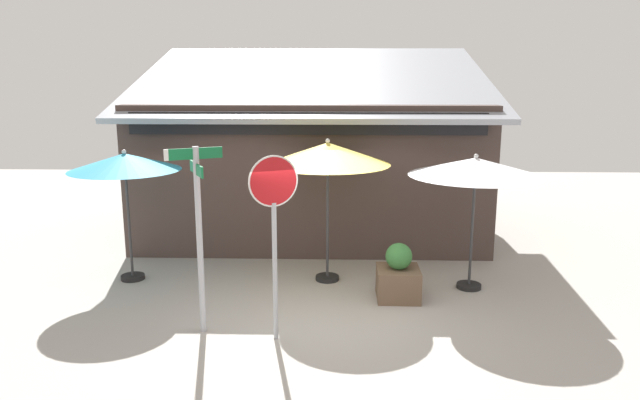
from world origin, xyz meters
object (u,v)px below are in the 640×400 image
(street_sign_post, at_px, (198,222))
(patio_umbrella_ivory_right, at_px, (475,168))
(patio_umbrella_mustard_center, at_px, (328,155))
(sidewalk_planter, at_px, (398,277))
(patio_umbrella_teal_left, at_px, (125,164))
(stop_sign, at_px, (274,214))

(street_sign_post, relative_size, patio_umbrella_ivory_right, 1.14)
(patio_umbrella_mustard_center, relative_size, sidewalk_planter, 2.70)
(street_sign_post, xyz_separation_m, sidewalk_planter, (3.07, 1.41, -1.31))
(patio_umbrella_mustard_center, distance_m, patio_umbrella_ivory_right, 2.61)
(patio_umbrella_ivory_right, relative_size, sidewalk_planter, 2.48)
(street_sign_post, distance_m, patio_umbrella_mustard_center, 3.02)
(patio_umbrella_teal_left, bearing_deg, stop_sign, -39.33)
(patio_umbrella_ivory_right, xyz_separation_m, sidewalk_planter, (-1.34, -0.54, -1.81))
(patio_umbrella_teal_left, height_order, sidewalk_planter, patio_umbrella_teal_left)
(stop_sign, xyz_separation_m, patio_umbrella_mustard_center, (0.71, 2.51, 0.50))
(stop_sign, relative_size, sidewalk_planter, 2.75)
(patio_umbrella_teal_left, height_order, patio_umbrella_ivory_right, patio_umbrella_teal_left)
(street_sign_post, bearing_deg, sidewalk_planter, 24.70)
(patio_umbrella_ivory_right, bearing_deg, street_sign_post, -156.16)
(street_sign_post, distance_m, patio_umbrella_ivory_right, 4.85)
(street_sign_post, xyz_separation_m, patio_umbrella_teal_left, (-1.85, 2.22, 0.51))
(stop_sign, distance_m, sidewalk_planter, 2.94)
(patio_umbrella_mustard_center, height_order, patio_umbrella_ivory_right, patio_umbrella_mustard_center)
(patio_umbrella_ivory_right, bearing_deg, stop_sign, -146.63)
(patio_umbrella_ivory_right, bearing_deg, patio_umbrella_mustard_center, 172.28)
(patio_umbrella_teal_left, relative_size, patio_umbrella_mustard_center, 0.93)
(stop_sign, bearing_deg, patio_umbrella_mustard_center, 74.23)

